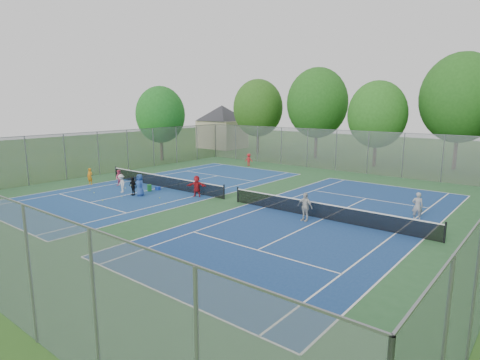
% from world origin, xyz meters
% --- Properties ---
extents(ground, '(120.00, 120.00, 0.00)m').
position_xyz_m(ground, '(0.00, 0.00, 0.00)').
color(ground, '#29531A').
rests_on(ground, ground).
extents(court_pad, '(32.00, 32.00, 0.01)m').
position_xyz_m(court_pad, '(0.00, 0.00, 0.01)').
color(court_pad, '#2A5930').
rests_on(court_pad, ground).
extents(court_left, '(10.97, 23.77, 0.01)m').
position_xyz_m(court_left, '(-7.00, 0.00, 0.02)').
color(court_left, navy).
rests_on(court_left, court_pad).
extents(court_right, '(10.97, 23.77, 0.01)m').
position_xyz_m(court_right, '(7.00, 0.00, 0.02)').
color(court_right, navy).
rests_on(court_right, court_pad).
extents(net_left, '(12.87, 0.10, 0.91)m').
position_xyz_m(net_left, '(-7.00, 0.00, 0.46)').
color(net_left, black).
rests_on(net_left, ground).
extents(net_right, '(12.87, 0.10, 0.91)m').
position_xyz_m(net_right, '(7.00, 0.00, 0.46)').
color(net_right, black).
rests_on(net_right, ground).
extents(fence_north, '(32.00, 0.10, 4.00)m').
position_xyz_m(fence_north, '(0.00, 16.00, 2.00)').
color(fence_north, gray).
rests_on(fence_north, ground).
extents(fence_west, '(0.10, 32.00, 4.00)m').
position_xyz_m(fence_west, '(-16.00, 0.00, 2.00)').
color(fence_west, gray).
rests_on(fence_west, ground).
extents(house, '(11.03, 11.03, 7.30)m').
position_xyz_m(house, '(-22.00, 24.00, 4.21)').
color(house, '#B7A88C').
rests_on(house, ground).
extents(tree_nw, '(6.40, 6.40, 9.58)m').
position_xyz_m(tree_nw, '(-14.00, 22.00, 5.89)').
color(tree_nw, '#443326').
rests_on(tree_nw, ground).
extents(tree_nl, '(7.20, 7.20, 10.69)m').
position_xyz_m(tree_nl, '(-6.00, 23.00, 6.54)').
color(tree_nl, '#443326').
rests_on(tree_nl, ground).
extents(tree_nc, '(6.00, 6.00, 8.85)m').
position_xyz_m(tree_nc, '(2.00, 21.00, 5.39)').
color(tree_nc, '#443326').
rests_on(tree_nc, ground).
extents(tree_nr, '(7.60, 7.60, 11.42)m').
position_xyz_m(tree_nr, '(9.00, 24.00, 7.04)').
color(tree_nr, '#443326').
rests_on(tree_nr, ground).
extents(tree_side_w, '(5.60, 5.60, 8.47)m').
position_xyz_m(tree_side_w, '(-19.00, 10.00, 5.24)').
color(tree_side_w, '#443326').
rests_on(tree_side_w, ground).
extents(ball_crate, '(0.36, 0.36, 0.26)m').
position_xyz_m(ball_crate, '(-6.57, -0.92, 0.13)').
color(ball_crate, blue).
rests_on(ball_crate, ground).
extents(ball_hopper, '(0.34, 0.34, 0.53)m').
position_xyz_m(ball_hopper, '(-6.71, -1.62, 0.26)').
color(ball_hopper, '#248631').
rests_on(ball_hopper, ground).
extents(student_a, '(0.58, 0.47, 1.37)m').
position_xyz_m(student_a, '(-12.42, -3.10, 0.69)').
color(student_a, orange).
rests_on(student_a, ground).
extents(student_b, '(0.74, 0.64, 1.31)m').
position_xyz_m(student_b, '(-10.15, -1.88, 0.66)').
color(student_b, '#F65F86').
rests_on(student_b, ground).
extents(student_c, '(0.99, 0.70, 1.38)m').
position_xyz_m(student_c, '(-7.99, -3.18, 0.69)').
color(student_c, silver).
rests_on(student_c, ground).
extents(student_d, '(0.80, 0.34, 1.35)m').
position_xyz_m(student_d, '(-6.55, -3.21, 0.68)').
color(student_d, black).
rests_on(student_d, ground).
extents(student_e, '(0.79, 0.51, 1.61)m').
position_xyz_m(student_e, '(-5.96, -3.03, 0.81)').
color(student_e, navy).
rests_on(student_e, ground).
extents(student_f, '(1.45, 1.11, 1.53)m').
position_xyz_m(student_f, '(-2.67, -0.60, 0.76)').
color(student_f, '#B21920').
rests_on(student_f, ground).
extents(child_far_baseline, '(0.93, 0.66, 1.31)m').
position_xyz_m(child_far_baseline, '(-8.43, 12.91, 0.65)').
color(child_far_baseline, red).
rests_on(child_far_baseline, ground).
extents(instructor, '(0.68, 0.55, 1.63)m').
position_xyz_m(instructor, '(11.22, 3.22, 0.81)').
color(instructor, '#969698').
rests_on(instructor, ground).
extents(teen_court_b, '(1.00, 0.48, 1.65)m').
position_xyz_m(teen_court_b, '(6.33, -0.99, 0.83)').
color(teen_court_b, beige).
rests_on(teen_court_b, ground).
extents(tennis_ball_0, '(0.07, 0.07, 0.07)m').
position_xyz_m(tennis_ball_0, '(-6.62, -4.13, 0.03)').
color(tennis_ball_0, '#B3C42D').
rests_on(tennis_ball_0, ground).
extents(tennis_ball_1, '(0.07, 0.07, 0.07)m').
position_xyz_m(tennis_ball_1, '(-10.99, -2.71, 0.03)').
color(tennis_ball_1, '#D0F037').
rests_on(tennis_ball_1, ground).
extents(tennis_ball_2, '(0.07, 0.07, 0.07)m').
position_xyz_m(tennis_ball_2, '(-6.75, -5.58, 0.03)').
color(tennis_ball_2, '#CCF138').
rests_on(tennis_ball_2, ground).
extents(tennis_ball_3, '(0.07, 0.07, 0.07)m').
position_xyz_m(tennis_ball_3, '(-8.91, -1.38, 0.03)').
color(tennis_ball_3, '#CBEA36').
rests_on(tennis_ball_3, ground).
extents(tennis_ball_4, '(0.07, 0.07, 0.07)m').
position_xyz_m(tennis_ball_4, '(-9.51, -1.28, 0.03)').
color(tennis_ball_4, '#D0D732').
rests_on(tennis_ball_4, ground).
extents(tennis_ball_5, '(0.07, 0.07, 0.07)m').
position_xyz_m(tennis_ball_5, '(-8.95, -2.19, 0.03)').
color(tennis_ball_5, '#C1DB32').
rests_on(tennis_ball_5, ground).
extents(tennis_ball_6, '(0.07, 0.07, 0.07)m').
position_xyz_m(tennis_ball_6, '(-9.38, -4.63, 0.03)').
color(tennis_ball_6, '#CDED37').
rests_on(tennis_ball_6, ground).
extents(tennis_ball_7, '(0.07, 0.07, 0.07)m').
position_xyz_m(tennis_ball_7, '(-2.67, -3.51, 0.03)').
color(tennis_ball_7, '#B5D732').
rests_on(tennis_ball_7, ground).
extents(tennis_ball_8, '(0.07, 0.07, 0.07)m').
position_xyz_m(tennis_ball_8, '(-4.77, -6.51, 0.03)').
color(tennis_ball_8, gold).
rests_on(tennis_ball_8, ground).
extents(tennis_ball_9, '(0.07, 0.07, 0.07)m').
position_xyz_m(tennis_ball_9, '(-4.30, -2.65, 0.03)').
color(tennis_ball_9, '#B4CE2F').
rests_on(tennis_ball_9, ground).
extents(tennis_ball_10, '(0.07, 0.07, 0.07)m').
position_xyz_m(tennis_ball_10, '(-10.40, -4.36, 0.03)').
color(tennis_ball_10, '#C6E334').
rests_on(tennis_ball_10, ground).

